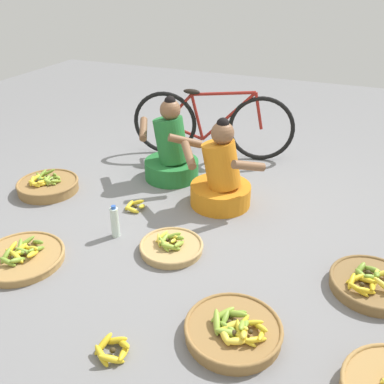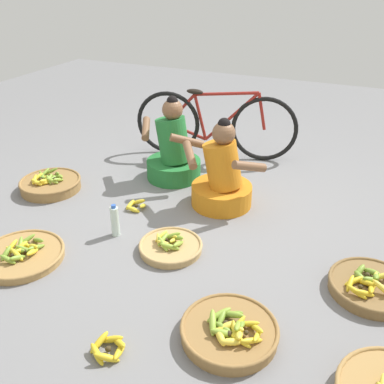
# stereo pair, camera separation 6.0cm
# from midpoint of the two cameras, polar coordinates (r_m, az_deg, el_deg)

# --- Properties ---
(ground_plane) EXTENTS (10.00, 10.00, 0.00)m
(ground_plane) POSITION_cam_midpoint_polar(r_m,az_deg,el_deg) (3.53, 1.80, -3.60)
(ground_plane) COLOR slate
(vendor_woman_front) EXTENTS (0.76, 0.52, 0.78)m
(vendor_woman_front) POSITION_cam_midpoint_polar(r_m,az_deg,el_deg) (3.63, 4.48, 1.80)
(vendor_woman_front) COLOR orange
(vendor_woman_front) RESTS_ON ground
(vendor_woman_behind) EXTENTS (0.73, 0.53, 0.81)m
(vendor_woman_behind) POSITION_cam_midpoint_polar(r_m,az_deg,el_deg) (4.10, -2.10, 5.24)
(vendor_woman_behind) COLOR #237233
(vendor_woman_behind) RESTS_ON ground
(bicycle_leaning) EXTENTS (1.67, 0.41, 0.73)m
(bicycle_leaning) POSITION_cam_midpoint_polar(r_m,az_deg,el_deg) (4.55, 3.45, 8.92)
(bicycle_leaning) COLOR black
(bicycle_leaning) RESTS_ON ground
(banana_basket_front_right) EXTENTS (0.60, 0.60, 0.13)m
(banana_basket_front_right) POSITION_cam_midpoint_polar(r_m,az_deg,el_deg) (3.28, -21.20, -7.76)
(banana_basket_front_right) COLOR #A87F47
(banana_basket_front_right) RESTS_ON ground
(banana_basket_back_right) EXTENTS (0.55, 0.55, 0.17)m
(banana_basket_back_right) POSITION_cam_midpoint_polar(r_m,az_deg,el_deg) (4.15, -17.92, 1.05)
(banana_basket_back_right) COLOR olive
(banana_basket_back_right) RESTS_ON ground
(banana_basket_mid_right) EXTENTS (0.54, 0.54, 0.16)m
(banana_basket_mid_right) POSITION_cam_midpoint_polar(r_m,az_deg,el_deg) (3.02, 23.30, -11.40)
(banana_basket_mid_right) COLOR brown
(banana_basket_mid_right) RESTS_ON ground
(banana_basket_front_left) EXTENTS (0.56, 0.56, 0.16)m
(banana_basket_front_left) POSITION_cam_midpoint_polar(r_m,az_deg,el_deg) (2.52, 5.73, -17.85)
(banana_basket_front_left) COLOR olive
(banana_basket_front_left) RESTS_ON ground
(banana_basket_mid_left) EXTENTS (0.47, 0.47, 0.13)m
(banana_basket_mid_left) POSITION_cam_midpoint_polar(r_m,az_deg,el_deg) (3.15, -2.32, -7.20)
(banana_basket_mid_left) COLOR tan
(banana_basket_mid_left) RESTS_ON ground
(loose_bananas_back_center) EXTENTS (0.21, 0.22, 0.09)m
(loose_bananas_back_center) POSITION_cam_midpoint_polar(r_m,az_deg,el_deg) (2.49, -10.26, -19.71)
(loose_bananas_back_center) COLOR gold
(loose_bananas_back_center) RESTS_ON ground
(loose_bananas_front_center) EXTENTS (0.17, 0.17, 0.09)m
(loose_bananas_front_center) POSITION_cam_midpoint_polar(r_m,az_deg,el_deg) (3.69, -6.98, -1.78)
(loose_bananas_front_center) COLOR yellow
(loose_bananas_front_center) RESTS_ON ground
(water_bottle) EXTENTS (0.06, 0.06, 0.27)m
(water_bottle) POSITION_cam_midpoint_polar(r_m,az_deg,el_deg) (3.31, -9.69, -3.83)
(water_bottle) COLOR silver
(water_bottle) RESTS_ON ground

